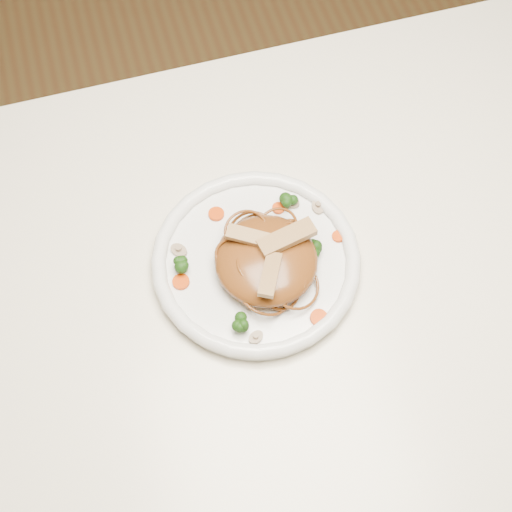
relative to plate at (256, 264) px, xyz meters
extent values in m
plane|color=brown|center=(0.06, -0.03, -0.76)|extent=(4.00, 4.00, 0.00)
cube|color=beige|center=(0.06, -0.03, -0.03)|extent=(1.20, 0.80, 0.04)
cylinder|color=brown|center=(0.60, 0.31, -0.40)|extent=(0.06, 0.06, 0.71)
cylinder|color=white|center=(0.00, 0.00, 0.00)|extent=(0.36, 0.36, 0.02)
ellipsoid|color=brown|center=(0.01, -0.01, 0.03)|extent=(0.14, 0.14, 0.04)
cube|color=tan|center=(0.04, 0.00, 0.06)|extent=(0.08, 0.04, 0.01)
cube|color=tan|center=(-0.01, 0.01, 0.06)|extent=(0.06, 0.05, 0.01)
cube|color=tan|center=(0.00, -0.05, 0.06)|extent=(0.05, 0.06, 0.01)
cylinder|color=#C23107|center=(0.05, 0.07, 0.01)|extent=(0.02, 0.02, 0.00)
cylinder|color=#C23107|center=(-0.10, 0.00, 0.01)|extent=(0.03, 0.03, 0.00)
cylinder|color=#C23107|center=(0.12, 0.00, 0.01)|extent=(0.02, 0.02, 0.00)
cylinder|color=#C23107|center=(-0.03, 0.08, 0.01)|extent=(0.02, 0.02, 0.00)
cylinder|color=#C23107|center=(0.05, -0.10, 0.01)|extent=(0.02, 0.02, 0.00)
cylinder|color=gray|center=(-0.03, -0.11, 0.01)|extent=(0.03, 0.03, 0.01)
cylinder|color=gray|center=(0.11, 0.06, 0.01)|extent=(0.03, 0.03, 0.01)
cylinder|color=gray|center=(-0.09, 0.04, 0.01)|extent=(0.03, 0.03, 0.01)
cylinder|color=gray|center=(0.07, 0.07, 0.01)|extent=(0.04, 0.04, 0.01)
camera|label=1|loc=(-0.12, -0.43, 0.87)|focal=51.14mm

